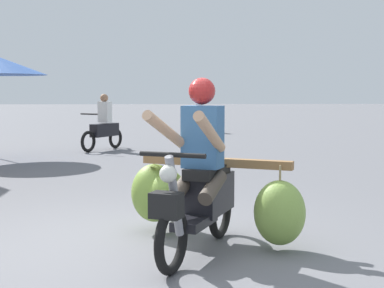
% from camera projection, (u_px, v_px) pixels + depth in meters
% --- Properties ---
extents(ground_plane, '(120.00, 120.00, 0.00)m').
position_uv_depth(ground_plane, '(121.00, 247.00, 5.20)').
color(ground_plane, slate).
extents(motorbike_main_loaded, '(1.74, 2.01, 1.58)m').
position_uv_depth(motorbike_main_loaded, '(198.00, 192.00, 5.31)').
color(motorbike_main_loaded, black).
rests_on(motorbike_main_loaded, ground).
extents(motorbike_distant_ahead_left, '(0.95, 1.42, 1.40)m').
position_uv_depth(motorbike_distant_ahead_left, '(104.00, 127.00, 13.81)').
color(motorbike_distant_ahead_left, black).
rests_on(motorbike_distant_ahead_left, ground).
extents(motorbike_distant_ahead_right, '(0.77, 1.53, 1.40)m').
position_uv_depth(motorbike_distant_ahead_right, '(199.00, 116.00, 20.21)').
color(motorbike_distant_ahead_right, black).
rests_on(motorbike_distant_ahead_right, ground).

